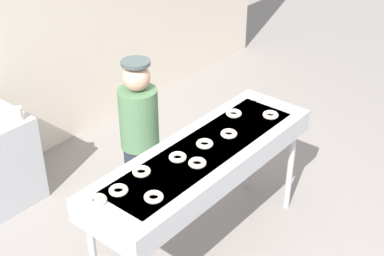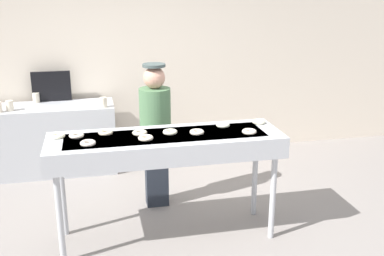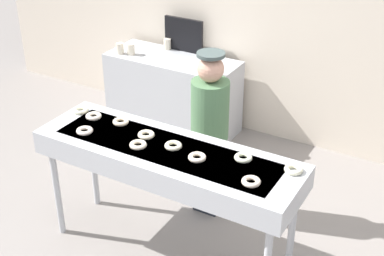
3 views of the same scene
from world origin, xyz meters
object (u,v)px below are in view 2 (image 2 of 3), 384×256
sugar_donut_0 (88,143)px  prep_counter (55,139)px  sugar_donut_9 (170,132)px  worker_baker (155,128)px  sugar_donut_7 (106,132)px  paper_cup_2 (36,98)px  paper_cup_3 (104,102)px  sugar_donut_1 (140,133)px  sugar_donut_5 (249,132)px  fryer_conveyor (166,146)px  sugar_donut_4 (259,122)px  paper_cup_0 (10,106)px  sugar_donut_8 (76,135)px  sugar_donut_3 (58,136)px  sugar_donut_10 (146,138)px  menu_display (51,86)px  sugar_donut_2 (197,132)px  sugar_donut_6 (223,125)px

sugar_donut_0 → prep_counter: bearing=102.4°
sugar_donut_9 → worker_baker: bearing=94.0°
sugar_donut_7 → paper_cup_2: 2.19m
sugar_donut_0 → paper_cup_3: sugar_donut_0 is taller
sugar_donut_1 → sugar_donut_5: same height
fryer_conveyor → sugar_donut_0: 0.72m
sugar_donut_4 → paper_cup_0: (-2.59, 1.63, -0.10)m
fryer_conveyor → prep_counter: bearing=120.7°
sugar_donut_9 → paper_cup_0: sugar_donut_9 is taller
sugar_donut_8 → sugar_donut_0: bearing=-67.1°
fryer_conveyor → paper_cup_2: (-1.36, 2.17, 0.01)m
sugar_donut_3 → sugar_donut_10: 0.80m
sugar_donut_3 → sugar_donut_5: size_ratio=1.00×
sugar_donut_0 → paper_cup_3: bearing=84.1°
sugar_donut_5 → sugar_donut_7: size_ratio=1.00×
worker_baker → paper_cup_0: bearing=-28.3°
fryer_conveyor → sugar_donut_4: bearing=10.1°
menu_display → paper_cup_3: bearing=-36.7°
sugar_donut_5 → sugar_donut_4: bearing=55.3°
prep_counter → menu_display: (0.00, 0.26, 0.64)m
worker_baker → paper_cup_3: worker_baker is taller
sugar_donut_1 → sugar_donut_3: size_ratio=1.00×
sugar_donut_2 → sugar_donut_9: bearing=167.0°
sugar_donut_2 → menu_display: 2.66m
sugar_donut_0 → sugar_donut_8: bearing=112.9°
sugar_donut_0 → sugar_donut_3: same height
sugar_donut_6 → sugar_donut_0: bearing=-168.3°
sugar_donut_3 → sugar_donut_1: bearing=-5.9°
sugar_donut_7 → sugar_donut_8: (-0.26, -0.03, 0.00)m
fryer_conveyor → sugar_donut_3: sugar_donut_3 is taller
sugar_donut_4 → prep_counter: bearing=140.0°
sugar_donut_3 → sugar_donut_7: bearing=0.4°
sugar_donut_8 → prep_counter: sugar_donut_8 is taller
sugar_donut_4 → sugar_donut_10: bearing=-167.1°
sugar_donut_2 → worker_baker: bearing=111.5°
sugar_donut_4 → paper_cup_2: size_ratio=1.05×
sugar_donut_2 → sugar_donut_3: size_ratio=1.00×
sugar_donut_5 → sugar_donut_6: 0.31m
sugar_donut_6 → paper_cup_3: sugar_donut_6 is taller
menu_display → sugar_donut_9: bearing=-61.2°
sugar_donut_10 → sugar_donut_7: bearing=144.9°
sugar_donut_3 → sugar_donut_6: 1.55m
sugar_donut_6 → menu_display: size_ratio=0.27×
sugar_donut_7 → paper_cup_3: 1.59m
sugar_donut_5 → sugar_donut_6: bearing=125.0°
menu_display → paper_cup_0: bearing=-139.3°
sugar_donut_3 → paper_cup_2: bearing=101.0°
sugar_donut_4 → sugar_donut_7: same height
fryer_conveyor → worker_baker: size_ratio=1.36×
sugar_donut_0 → sugar_donut_7: (0.16, 0.27, 0.00)m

